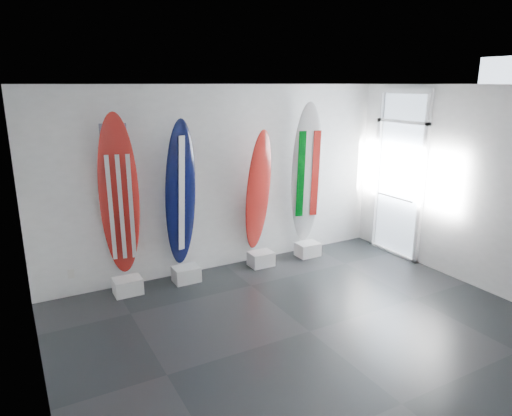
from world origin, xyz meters
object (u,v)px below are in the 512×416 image
surfboard_swiss (258,192)px  surfboard_italy (307,174)px  surfboard_usa (119,197)px  surfboard_navy (181,195)px

surfboard_swiss → surfboard_italy: 0.99m
surfboard_usa → surfboard_italy: 3.23m
surfboard_navy → surfboard_italy: size_ratio=0.92×
surfboard_navy → surfboard_swiss: 1.35m
surfboard_usa → surfboard_swiss: (2.26, 0.00, -0.17)m
surfboard_swiss → surfboard_navy: bearing=173.4°
surfboard_swiss → surfboard_italy: surfboard_italy is taller
surfboard_navy → surfboard_italy: (2.32, 0.00, 0.10)m
surfboard_navy → surfboard_swiss: (1.35, 0.00, -0.11)m
surfboard_usa → surfboard_navy: bearing=12.4°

